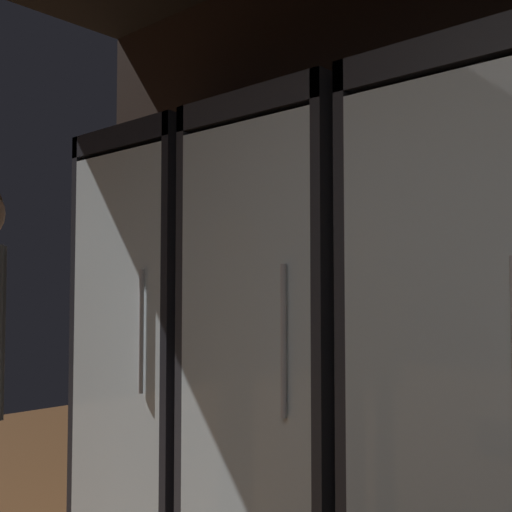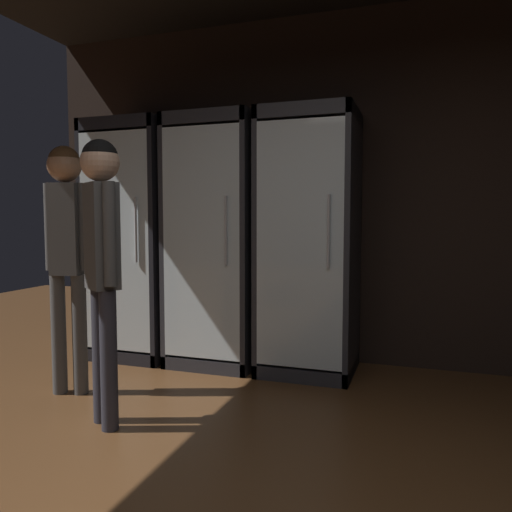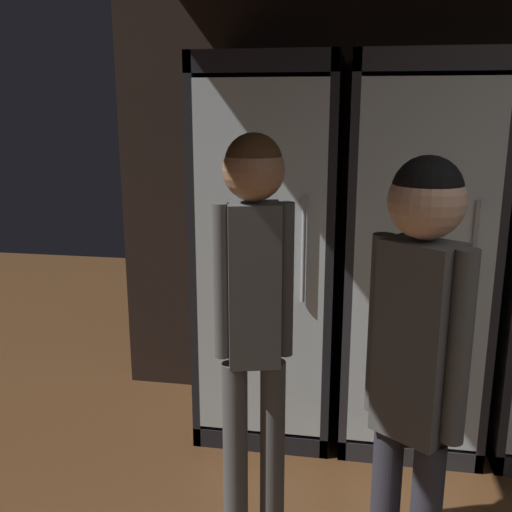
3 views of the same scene
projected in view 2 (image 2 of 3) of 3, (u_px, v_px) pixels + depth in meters
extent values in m
cube|color=black|center=(390.00, 189.00, 3.89)|extent=(6.00, 0.06, 2.80)
cube|color=black|center=(155.00, 239.00, 4.51)|extent=(0.70, 0.04, 1.97)
cube|color=black|center=(104.00, 240.00, 4.32)|extent=(0.04, 0.66, 1.97)
cube|color=black|center=(171.00, 241.00, 4.12)|extent=(0.04, 0.66, 1.97)
cube|color=black|center=(135.00, 129.00, 4.15)|extent=(0.70, 0.66, 0.10)
cube|color=black|center=(139.00, 348.00, 4.29)|extent=(0.70, 0.66, 0.10)
cube|color=white|center=(153.00, 239.00, 4.48)|extent=(0.62, 0.02, 1.73)
cube|color=silver|center=(115.00, 242.00, 3.92)|extent=(0.62, 0.02, 1.73)
cylinder|color=#B2B2B7|center=(136.00, 230.00, 3.82)|extent=(0.02, 0.02, 0.50)
cube|color=silver|center=(139.00, 340.00, 4.29)|extent=(0.60, 0.58, 0.02)
cylinder|color=#194723|center=(115.00, 327.00, 4.34)|extent=(0.06, 0.06, 0.18)
cylinder|color=#194723|center=(115.00, 312.00, 4.33)|extent=(0.02, 0.02, 0.08)
cylinder|color=#B2332D|center=(115.00, 328.00, 4.34)|extent=(0.07, 0.07, 0.06)
cylinder|color=#9EAD99|center=(134.00, 325.00, 4.35)|extent=(0.07, 0.07, 0.22)
cylinder|color=#9EAD99|center=(133.00, 308.00, 4.34)|extent=(0.02, 0.02, 0.08)
cylinder|color=beige|center=(134.00, 326.00, 4.35)|extent=(0.07, 0.07, 0.08)
cylinder|color=#9EAD99|center=(143.00, 329.00, 4.21)|extent=(0.07, 0.07, 0.22)
cylinder|color=#9EAD99|center=(143.00, 311.00, 4.20)|extent=(0.03, 0.03, 0.09)
cylinder|color=#B2332D|center=(143.00, 327.00, 4.21)|extent=(0.07, 0.07, 0.06)
cylinder|color=#194723|center=(160.00, 331.00, 4.19)|extent=(0.06, 0.06, 0.19)
cylinder|color=#194723|center=(159.00, 314.00, 4.18)|extent=(0.02, 0.02, 0.10)
cylinder|color=#2D2D33|center=(160.00, 332.00, 4.19)|extent=(0.06, 0.06, 0.07)
cube|color=silver|center=(137.00, 274.00, 4.24)|extent=(0.60, 0.58, 0.02)
cylinder|color=#336B38|center=(114.00, 259.00, 4.29)|extent=(0.07, 0.07, 0.23)
cylinder|color=#336B38|center=(114.00, 242.00, 4.28)|extent=(0.03, 0.03, 0.07)
cylinder|color=beige|center=(115.00, 263.00, 4.30)|extent=(0.08, 0.08, 0.08)
cylinder|color=black|center=(128.00, 262.00, 4.24)|extent=(0.07, 0.07, 0.20)
cylinder|color=black|center=(128.00, 245.00, 4.23)|extent=(0.02, 0.02, 0.10)
cylinder|color=tan|center=(128.00, 262.00, 4.24)|extent=(0.07, 0.07, 0.07)
cylinder|color=#194723|center=(147.00, 261.00, 4.23)|extent=(0.07, 0.07, 0.22)
cylinder|color=#194723|center=(146.00, 243.00, 4.22)|extent=(0.03, 0.03, 0.09)
cylinder|color=#2D2D33|center=(147.00, 263.00, 4.24)|extent=(0.07, 0.07, 0.06)
cylinder|color=gray|center=(162.00, 263.00, 4.19)|extent=(0.08, 0.08, 0.20)
cylinder|color=gray|center=(162.00, 247.00, 4.18)|extent=(0.03, 0.03, 0.07)
cylinder|color=#2D2D33|center=(162.00, 264.00, 4.19)|extent=(0.08, 0.08, 0.06)
cube|color=silver|center=(136.00, 207.00, 4.20)|extent=(0.60, 0.58, 0.02)
cylinder|color=#336B38|center=(116.00, 196.00, 4.27)|extent=(0.07, 0.07, 0.19)
cylinder|color=#336B38|center=(116.00, 180.00, 4.26)|extent=(0.02, 0.02, 0.08)
cylinder|color=beige|center=(116.00, 195.00, 4.27)|extent=(0.07, 0.07, 0.06)
cylinder|color=#194723|center=(135.00, 194.00, 4.17)|extent=(0.08, 0.08, 0.20)
cylinder|color=#194723|center=(135.00, 177.00, 4.16)|extent=(0.02, 0.02, 0.09)
cylinder|color=white|center=(135.00, 194.00, 4.17)|extent=(0.08, 0.08, 0.06)
cylinder|color=#194723|center=(159.00, 192.00, 4.16)|extent=(0.07, 0.07, 0.24)
cylinder|color=#194723|center=(158.00, 172.00, 4.15)|extent=(0.02, 0.02, 0.09)
cylinder|color=#B2332D|center=(159.00, 191.00, 4.16)|extent=(0.07, 0.07, 0.07)
cube|color=#2B2B30|center=(232.00, 240.00, 4.27)|extent=(0.70, 0.04, 1.97)
cube|color=#2B2B30|center=(181.00, 241.00, 4.09)|extent=(0.04, 0.66, 1.97)
cube|color=#2B2B30|center=(257.00, 242.00, 3.88)|extent=(0.04, 0.66, 1.97)
cube|color=#2B2B30|center=(217.00, 123.00, 3.91)|extent=(0.70, 0.66, 0.10)
cube|color=#2B2B30|center=(218.00, 356.00, 4.05)|extent=(0.70, 0.66, 0.10)
cube|color=white|center=(231.00, 240.00, 4.24)|extent=(0.62, 0.02, 1.73)
cube|color=silver|center=(201.00, 244.00, 3.68)|extent=(0.62, 0.02, 1.73)
cylinder|color=#B2B2B7|center=(226.00, 231.00, 3.58)|extent=(0.02, 0.02, 0.50)
cube|color=silver|center=(218.00, 347.00, 4.05)|extent=(0.60, 0.58, 0.02)
cylinder|color=gray|center=(194.00, 330.00, 4.11)|extent=(0.06, 0.06, 0.23)
cylinder|color=gray|center=(193.00, 311.00, 4.10)|extent=(0.02, 0.02, 0.10)
cylinder|color=#2D2D33|center=(194.00, 331.00, 4.11)|extent=(0.07, 0.07, 0.08)
cylinder|color=#194723|center=(210.00, 332.00, 4.07)|extent=(0.08, 0.08, 0.22)
cylinder|color=#194723|center=(210.00, 315.00, 4.06)|extent=(0.03, 0.03, 0.07)
cylinder|color=#B2332D|center=(210.00, 331.00, 4.07)|extent=(0.08, 0.08, 0.08)
cylinder|color=brown|center=(226.00, 335.00, 4.00)|extent=(0.06, 0.06, 0.20)
cylinder|color=brown|center=(226.00, 318.00, 3.99)|extent=(0.02, 0.02, 0.08)
cylinder|color=white|center=(226.00, 334.00, 4.00)|extent=(0.07, 0.07, 0.06)
cylinder|color=gray|center=(242.00, 338.00, 3.94)|extent=(0.07, 0.07, 0.19)
cylinder|color=gray|center=(242.00, 320.00, 3.93)|extent=(0.03, 0.03, 0.08)
cylinder|color=beige|center=(242.00, 339.00, 3.94)|extent=(0.08, 0.08, 0.07)
cube|color=silver|center=(218.00, 278.00, 4.00)|extent=(0.60, 0.58, 0.02)
cylinder|color=#194723|center=(199.00, 261.00, 4.10)|extent=(0.08, 0.08, 0.23)
cylinder|color=#194723|center=(199.00, 242.00, 4.09)|extent=(0.03, 0.03, 0.09)
cylinder|color=#2D2D33|center=(199.00, 263.00, 4.10)|extent=(0.08, 0.08, 0.09)
cylinder|color=gray|center=(219.00, 262.00, 4.04)|extent=(0.08, 0.08, 0.24)
cylinder|color=gray|center=(219.00, 242.00, 4.02)|extent=(0.03, 0.03, 0.07)
cylinder|color=white|center=(219.00, 266.00, 4.04)|extent=(0.08, 0.08, 0.08)
cylinder|color=black|center=(240.00, 263.00, 3.91)|extent=(0.07, 0.07, 0.23)
cylinder|color=black|center=(240.00, 244.00, 3.89)|extent=(0.02, 0.02, 0.07)
cylinder|color=tan|center=(240.00, 262.00, 3.91)|extent=(0.07, 0.07, 0.08)
cube|color=silver|center=(218.00, 207.00, 3.96)|extent=(0.60, 0.58, 0.02)
cylinder|color=#194723|center=(204.00, 194.00, 4.04)|extent=(0.07, 0.07, 0.20)
cylinder|color=#194723|center=(204.00, 175.00, 4.03)|extent=(0.03, 0.03, 0.10)
cylinder|color=#B2332D|center=(204.00, 195.00, 4.04)|extent=(0.08, 0.08, 0.07)
cylinder|color=black|center=(235.00, 193.00, 3.90)|extent=(0.06, 0.06, 0.19)
cylinder|color=black|center=(235.00, 176.00, 3.89)|extent=(0.02, 0.02, 0.07)
cylinder|color=#B2332D|center=(235.00, 193.00, 3.90)|extent=(0.07, 0.07, 0.07)
cube|color=#2B2B30|center=(317.00, 241.00, 4.04)|extent=(0.70, 0.04, 1.97)
cube|color=#2B2B30|center=(268.00, 243.00, 3.85)|extent=(0.04, 0.66, 1.97)
cube|color=#2B2B30|center=(353.00, 244.00, 3.64)|extent=(0.04, 0.66, 1.97)
cube|color=#2B2B30|center=(310.00, 117.00, 3.67)|extent=(0.70, 0.66, 0.10)
cube|color=#2B2B30|center=(308.00, 364.00, 3.82)|extent=(0.70, 0.66, 0.10)
cube|color=white|center=(317.00, 242.00, 4.01)|extent=(0.62, 0.02, 1.73)
cube|color=silver|center=(299.00, 245.00, 3.44)|extent=(0.62, 0.02, 1.73)
cylinder|color=#B2B2B7|center=(329.00, 232.00, 3.35)|extent=(0.02, 0.02, 0.50)
cube|color=silver|center=(308.00, 355.00, 3.81)|extent=(0.60, 0.58, 0.02)
cylinder|color=brown|center=(288.00, 343.00, 3.81)|extent=(0.07, 0.07, 0.18)
cylinder|color=brown|center=(288.00, 327.00, 3.80)|extent=(0.02, 0.02, 0.06)
cylinder|color=tan|center=(288.00, 342.00, 3.81)|extent=(0.07, 0.07, 0.07)
cylinder|color=#194723|center=(327.00, 342.00, 3.74)|extent=(0.08, 0.08, 0.22)
cylinder|color=#194723|center=(327.00, 322.00, 3.72)|extent=(0.03, 0.03, 0.09)
cylinder|color=#B2332D|center=(327.00, 344.00, 3.74)|extent=(0.08, 0.08, 0.09)
cube|color=silver|center=(309.00, 281.00, 3.77)|extent=(0.60, 0.58, 0.02)
cylinder|color=brown|center=(280.00, 268.00, 3.81)|extent=(0.08, 0.08, 0.18)
cylinder|color=brown|center=(280.00, 252.00, 3.80)|extent=(0.03, 0.03, 0.07)
cylinder|color=#2D2D33|center=(280.00, 269.00, 3.81)|extent=(0.08, 0.08, 0.06)
cylinder|color=brown|center=(299.00, 266.00, 3.75)|extent=(0.06, 0.06, 0.23)
cylinder|color=brown|center=(299.00, 246.00, 3.73)|extent=(0.02, 0.02, 0.08)
cylinder|color=beige|center=(299.00, 268.00, 3.75)|extent=(0.07, 0.07, 0.07)
cylinder|color=#9EAD99|center=(318.00, 269.00, 3.73)|extent=(0.07, 0.07, 0.19)
cylinder|color=#9EAD99|center=(318.00, 250.00, 3.72)|extent=(0.02, 0.02, 0.10)
cylinder|color=#2D2D33|center=(318.00, 269.00, 3.73)|extent=(0.07, 0.07, 0.06)
cylinder|color=black|center=(339.00, 269.00, 3.70)|extent=(0.07, 0.07, 0.19)
cylinder|color=black|center=(340.00, 250.00, 3.69)|extent=(0.03, 0.03, 0.08)
cylinder|color=tan|center=(339.00, 271.00, 3.70)|extent=(0.08, 0.08, 0.05)
cube|color=silver|center=(309.00, 206.00, 3.72)|extent=(0.60, 0.58, 0.02)
cylinder|color=black|center=(293.00, 191.00, 3.80)|extent=(0.07, 0.07, 0.21)
cylinder|color=black|center=(293.00, 172.00, 3.79)|extent=(0.02, 0.02, 0.09)
cylinder|color=beige|center=(293.00, 195.00, 3.80)|extent=(0.07, 0.07, 0.07)
cylinder|color=gray|center=(328.00, 191.00, 3.64)|extent=(0.07, 0.07, 0.19)
cylinder|color=gray|center=(328.00, 173.00, 3.63)|extent=(0.02, 0.02, 0.07)
cylinder|color=white|center=(328.00, 194.00, 3.64)|extent=(0.07, 0.07, 0.06)
cylinder|color=#4C4C4C|center=(59.00, 334.00, 3.31)|extent=(0.10, 0.10, 0.80)
cylinder|color=#4C4C4C|center=(80.00, 335.00, 3.30)|extent=(0.10, 0.10, 0.80)
cube|color=#4C4C4C|center=(66.00, 229.00, 3.25)|extent=(0.22, 0.19, 0.60)
cylinder|color=#4C4C4C|center=(49.00, 227.00, 3.26)|extent=(0.06, 0.06, 0.57)
cylinder|color=#4C4C4C|center=(83.00, 227.00, 3.24)|extent=(0.06, 0.06, 0.57)
sphere|color=#9E7051|center=(64.00, 166.00, 3.22)|extent=(0.22, 0.22, 0.22)
sphere|color=#472D19|center=(64.00, 161.00, 3.22)|extent=(0.20, 0.20, 0.20)
cylinder|color=#2D2D38|center=(101.00, 355.00, 2.84)|extent=(0.09, 0.09, 0.78)
cylinder|color=#2D2D38|center=(109.00, 361.00, 2.73)|extent=(0.09, 0.09, 0.78)
cube|color=#4C4C4C|center=(102.00, 236.00, 2.74)|extent=(0.25, 0.24, 0.58)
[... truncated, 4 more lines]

